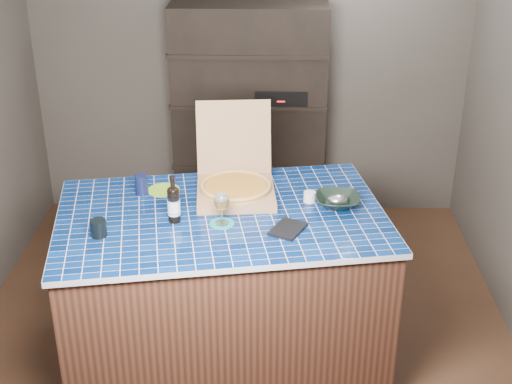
{
  "coord_description": "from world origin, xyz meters",
  "views": [
    {
      "loc": [
        0.2,
        -3.85,
        2.84
      ],
      "look_at": [
        0.09,
        0.0,
        0.98
      ],
      "focal_mm": 50.0,
      "sensor_mm": 36.0,
      "label": 1
    }
  ],
  "objects_px": {
    "wine_glass": "(221,202)",
    "bowl": "(337,201)",
    "kitchen_island": "(223,289)",
    "dvd_case": "(288,229)",
    "pizza_box": "(236,184)",
    "mead_bottle": "(174,204)"
  },
  "relations": [
    {
      "from": "kitchen_island",
      "to": "pizza_box",
      "type": "relative_size",
      "value": 3.42
    },
    {
      "from": "mead_bottle",
      "to": "wine_glass",
      "type": "distance_m",
      "value": 0.26
    },
    {
      "from": "pizza_box",
      "to": "dvd_case",
      "type": "xyz_separation_m",
      "value": [
        0.3,
        -0.43,
        -0.06
      ]
    },
    {
      "from": "kitchen_island",
      "to": "mead_bottle",
      "type": "bearing_deg",
      "value": -169.33
    },
    {
      "from": "mead_bottle",
      "to": "bowl",
      "type": "distance_m",
      "value": 0.93
    },
    {
      "from": "kitchen_island",
      "to": "pizza_box",
      "type": "distance_m",
      "value": 0.62
    },
    {
      "from": "kitchen_island",
      "to": "bowl",
      "type": "bearing_deg",
      "value": 0.38
    },
    {
      "from": "kitchen_island",
      "to": "mead_bottle",
      "type": "xyz_separation_m",
      "value": [
        -0.25,
        -0.09,
        0.6
      ]
    },
    {
      "from": "pizza_box",
      "to": "dvd_case",
      "type": "height_order",
      "value": "pizza_box"
    },
    {
      "from": "kitchen_island",
      "to": "dvd_case",
      "type": "bearing_deg",
      "value": -36.26
    },
    {
      "from": "kitchen_island",
      "to": "wine_glass",
      "type": "relative_size",
      "value": 10.6
    },
    {
      "from": "wine_glass",
      "to": "bowl",
      "type": "distance_m",
      "value": 0.7
    },
    {
      "from": "pizza_box",
      "to": "bowl",
      "type": "xyz_separation_m",
      "value": [
        0.59,
        -0.13,
        -0.04
      ]
    },
    {
      "from": "kitchen_island",
      "to": "bowl",
      "type": "height_order",
      "value": "bowl"
    },
    {
      "from": "mead_bottle",
      "to": "wine_glass",
      "type": "height_order",
      "value": "mead_bottle"
    },
    {
      "from": "mead_bottle",
      "to": "wine_glass",
      "type": "bearing_deg",
      "value": -5.96
    },
    {
      "from": "pizza_box",
      "to": "mead_bottle",
      "type": "height_order",
      "value": "pizza_box"
    },
    {
      "from": "mead_bottle",
      "to": "pizza_box",
      "type": "bearing_deg",
      "value": 46.9
    },
    {
      "from": "bowl",
      "to": "wine_glass",
      "type": "bearing_deg",
      "value": -159.48
    },
    {
      "from": "wine_glass",
      "to": "dvd_case",
      "type": "relative_size",
      "value": 0.91
    },
    {
      "from": "dvd_case",
      "to": "pizza_box",
      "type": "bearing_deg",
      "value": 151.65
    },
    {
      "from": "bowl",
      "to": "dvd_case",
      "type": "bearing_deg",
      "value": -133.39
    }
  ]
}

